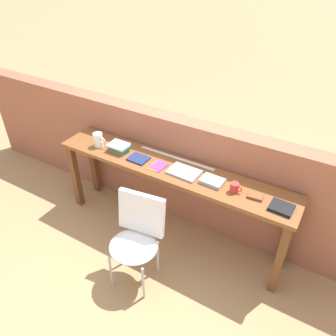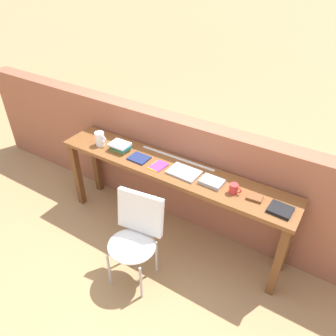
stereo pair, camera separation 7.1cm
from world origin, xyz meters
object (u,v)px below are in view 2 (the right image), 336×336
chair_white_moulded (135,234)px  magazine_cycling (139,158)px  book_repair_rightmost (280,210)px  pamphlet_pile_colourful (158,166)px  mug (234,189)px  pitcher_white (100,139)px  leather_journal_brown (255,197)px  book_stack_leftmost (120,147)px  book_open_centre (184,172)px

chair_white_moulded → magazine_cycling: 0.78m
chair_white_moulded → book_repair_rightmost: 1.27m
pamphlet_pile_colourful → mug: size_ratio=1.65×
pitcher_white → leather_journal_brown: 1.71m
book_stack_leftmost → book_open_centre: bearing=0.1°
pitcher_white → book_repair_rightmost: size_ratio=0.97×
book_stack_leftmost → leather_journal_brown: size_ratio=1.74×
magazine_cycling → mug: size_ratio=1.80×
pitcher_white → book_stack_leftmost: bearing=6.9°
book_repair_rightmost → leather_journal_brown: bearing=173.1°
chair_white_moulded → book_repair_rightmost: size_ratio=4.72×
book_stack_leftmost → pamphlet_pile_colourful: book_stack_leftmost is taller
book_stack_leftmost → pamphlet_pile_colourful: size_ratio=1.25×
magazine_cycling → chair_white_moulded: bearing=-56.7°
book_open_centre → magazine_cycling: bearing=-173.8°
chair_white_moulded → leather_journal_brown: bearing=36.7°
pamphlet_pile_colourful → leather_journal_brown: (0.97, 0.04, 0.01)m
magazine_cycling → book_open_centre: bearing=5.1°
leather_journal_brown → book_repair_rightmost: book_repair_rightmost is taller
chair_white_moulded → book_repair_rightmost: book_repair_rightmost is taller
book_stack_leftmost → mug: size_ratio=2.05×
mug → chair_white_moulded: bearing=-137.4°
book_open_centre → mug: mug is taller
book_stack_leftmost → pitcher_white: bearing=-173.1°
book_repair_rightmost → chair_white_moulded: bearing=-148.5°
magazine_cycling → pamphlet_pile_colourful: bearing=0.6°
mug → leather_journal_brown: (0.18, 0.03, -0.03)m
pamphlet_pile_colourful → book_repair_rightmost: book_repair_rightmost is taller
pitcher_white → book_open_centre: 1.02m
chair_white_moulded → book_stack_leftmost: (-0.63, 0.62, 0.40)m
magazine_cycling → book_open_centre: size_ratio=0.67×
magazine_cycling → leather_journal_brown: 1.20m
chair_white_moulded → pitcher_white: bearing=146.1°
book_stack_leftmost → book_repair_rightmost: size_ratio=1.19×
pamphlet_pile_colourful → book_open_centre: size_ratio=0.61×
magazine_cycling → book_stack_leftmost: bearing=175.3°
pitcher_white → leather_journal_brown: (1.71, 0.03, -0.07)m
pamphlet_pile_colourful → pitcher_white: bearing=179.7°
book_open_centre → chair_white_moulded: bearing=-100.0°
pitcher_white → magazine_cycling: 0.52m
book_stack_leftmost → magazine_cycling: (0.27, -0.03, -0.03)m
book_stack_leftmost → leather_journal_brown: bearing=0.2°
chair_white_moulded → book_repair_rightmost: (1.07, 0.58, 0.37)m
pitcher_white → mug: 1.53m
mug → leather_journal_brown: mug is taller
mug → pitcher_white: bearing=-179.7°
pitcher_white → leather_journal_brown: pitcher_white is taller
pamphlet_pile_colourful → book_repair_rightmost: 1.20m
chair_white_moulded → book_open_centre: book_open_centre is taller
book_repair_rightmost → book_open_centre: bearing=-179.4°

